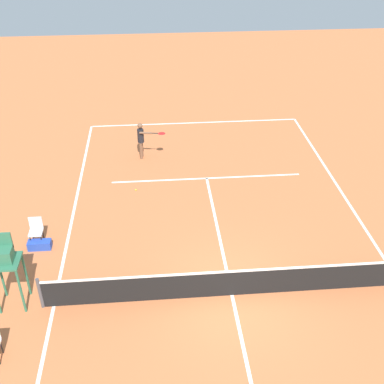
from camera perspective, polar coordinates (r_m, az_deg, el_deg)
ground_plane at (r=14.76m, az=4.73°, el=-12.00°), size 60.00×60.00×0.00m
court_lines at (r=14.76m, az=4.73°, el=-11.99°), size 10.54×24.72×0.01m
tennis_net at (r=14.42m, az=4.82°, el=-10.59°), size 11.14×0.10×1.07m
player_serving at (r=21.29m, az=-5.93°, el=6.38°), size 1.23×0.73×1.66m
tennis_ball at (r=19.39m, az=-6.64°, el=0.27°), size 0.07×0.07×0.07m
umpire_chair at (r=14.34m, az=-21.17°, el=-7.54°), size 0.80×0.80×2.41m
courtside_chair_mid at (r=17.08m, az=-17.92°, el=-4.25°), size 0.44×0.46×0.95m
equipment_bag at (r=17.02m, az=-17.52°, el=-5.95°), size 0.76×0.32×0.30m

